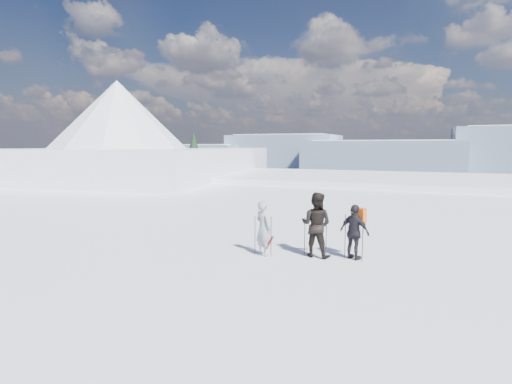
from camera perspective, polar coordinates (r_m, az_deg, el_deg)
lake_basin at (r=39.98m, az=18.97°, el=-7.94°), size 820.00×820.00×71.62m
far_mountain_range at (r=464.39m, az=26.29°, el=4.67°), size 770.00×110.00×53.00m
near_ridge at (r=48.28m, az=-14.38°, el=-1.67°), size 31.37×35.68×25.62m
skier_grey at (r=12.14m, az=1.04°, el=-5.19°), size 0.73×0.66×1.67m
skier_dark at (r=12.11m, az=8.58°, el=-4.63°), size 1.01×0.83×1.95m
skier_pack at (r=12.04m, az=13.89°, el=-5.59°), size 1.03×0.75×1.63m
backpack at (r=12.07m, az=14.68°, el=-0.45°), size 0.40×0.32×0.50m
ski_poles at (r=12.03m, az=7.73°, el=-6.49°), size 3.17×0.59×1.33m
skis_loose at (r=13.88m, az=1.69°, el=-7.15°), size 0.73×1.68×0.03m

